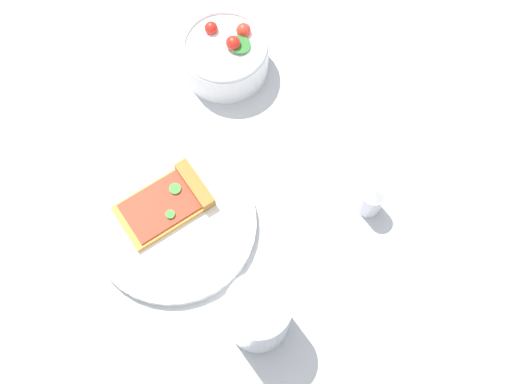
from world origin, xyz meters
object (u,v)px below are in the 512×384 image
object	(u,v)px
plate	(174,224)
pizza_slice_main	(171,201)
salad_bowl	(225,55)
pepper_shaker	(372,199)
soda_glass	(258,315)

from	to	relation	value
plate	pizza_slice_main	size ratio (longest dim) A/B	1.78
salad_bowl	pepper_shaker	size ratio (longest dim) A/B	2.14
pizza_slice_main	plate	bearing A→B (deg)	-112.08
soda_glass	pepper_shaker	distance (m)	0.23
salad_bowl	pepper_shaker	distance (m)	0.31
pizza_slice_main	soda_glass	bearing A→B (deg)	-84.80
plate	pepper_shaker	xyz separation A→B (m)	(0.25, -0.12, 0.02)
salad_bowl	pepper_shaker	world-z (taller)	salad_bowl
plate	soda_glass	world-z (taller)	soda_glass
pizza_slice_main	salad_bowl	bearing A→B (deg)	41.75
pizza_slice_main	soda_glass	size ratio (longest dim) A/B	1.20
pepper_shaker	soda_glass	bearing A→B (deg)	-164.89
salad_bowl	soda_glass	bearing A→B (deg)	-114.00
salad_bowl	plate	bearing A→B (deg)	-135.50
plate	pizza_slice_main	world-z (taller)	pizza_slice_main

